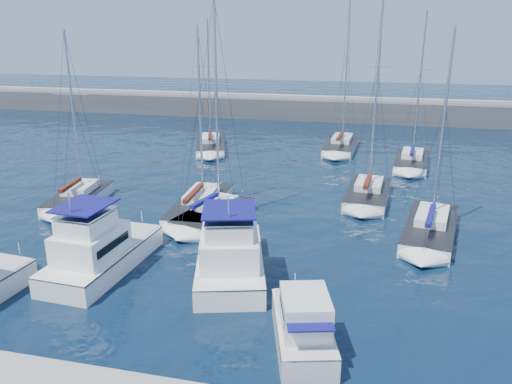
% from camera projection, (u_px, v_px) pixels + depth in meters
% --- Properties ---
extents(ground, '(220.00, 220.00, 0.00)m').
position_uv_depth(ground, '(223.00, 271.00, 28.39)').
color(ground, black).
rests_on(ground, ground).
extents(breakwater, '(160.00, 6.00, 4.45)m').
position_uv_depth(breakwater, '(321.00, 112.00, 76.17)').
color(breakwater, '#424244').
rests_on(breakwater, ground).
extents(motor_yacht_port_inner, '(3.84, 8.45, 4.69)m').
position_uv_depth(motor_yacht_port_inner, '(99.00, 253.00, 28.10)').
color(motor_yacht_port_inner, white).
rests_on(motor_yacht_port_inner, ground).
extents(motor_yacht_stbd_inner, '(5.75, 9.08, 4.69)m').
position_uv_depth(motor_yacht_stbd_inner, '(230.00, 257.00, 27.56)').
color(motor_yacht_stbd_inner, white).
rests_on(motor_yacht_stbd_inner, ground).
extents(motor_yacht_stbd_outer, '(3.68, 5.91, 3.20)m').
position_uv_depth(motor_yacht_stbd_outer, '(303.00, 328.00, 21.36)').
color(motor_yacht_stbd_outer, silver).
rests_on(motor_yacht_stbd_outer, ground).
extents(sailboat_mid_a, '(3.98, 7.42, 13.46)m').
position_uv_depth(sailboat_mid_a, '(79.00, 198.00, 39.11)').
color(sailboat_mid_a, white).
rests_on(sailboat_mid_a, ground).
extents(sailboat_mid_b, '(3.51, 9.12, 13.76)m').
position_uv_depth(sailboat_mid_b, '(200.00, 205.00, 37.54)').
color(sailboat_mid_b, white).
rests_on(sailboat_mid_b, ground).
extents(sailboat_mid_c, '(4.59, 7.58, 15.43)m').
position_uv_depth(sailboat_mid_c, '(214.00, 214.00, 35.58)').
color(sailboat_mid_c, white).
rests_on(sailboat_mid_c, ground).
extents(sailboat_mid_d, '(3.78, 7.90, 16.83)m').
position_uv_depth(sailboat_mid_d, '(368.00, 194.00, 40.02)').
color(sailboat_mid_d, silver).
rests_on(sailboat_mid_d, ground).
extents(sailboat_mid_e, '(4.59, 9.15, 13.71)m').
position_uv_depth(sailboat_mid_e, '(430.00, 228.00, 33.16)').
color(sailboat_mid_e, white).
rests_on(sailboat_mid_e, ground).
extents(sailboat_back_a, '(5.54, 9.37, 14.63)m').
position_uv_depth(sailboat_back_a, '(211.00, 145.00, 56.71)').
color(sailboat_back_a, white).
rests_on(sailboat_back_a, ground).
extents(sailboat_back_b, '(3.70, 9.30, 17.69)m').
position_uv_depth(sailboat_back_b, '(341.00, 145.00, 56.58)').
color(sailboat_back_b, silver).
rests_on(sailboat_back_b, ground).
extents(sailboat_back_c, '(3.92, 8.14, 15.18)m').
position_uv_depth(sailboat_back_c, '(412.00, 161.00, 49.75)').
color(sailboat_back_c, white).
rests_on(sailboat_back_c, ground).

